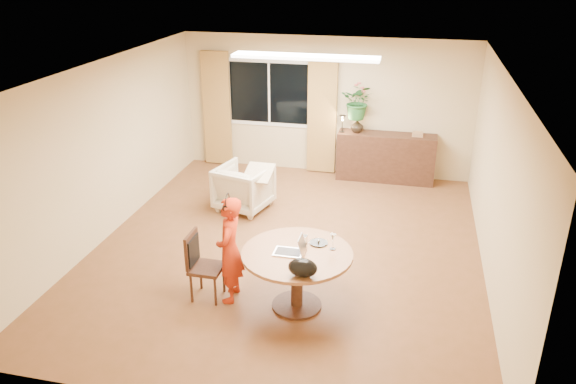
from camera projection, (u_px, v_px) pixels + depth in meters
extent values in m
plane|color=brown|center=(287.00, 248.00, 8.24)|extent=(6.50, 6.50, 0.00)
plane|color=white|center=(287.00, 70.00, 7.21)|extent=(6.50, 6.50, 0.00)
plane|color=tan|center=(326.00, 106.00, 10.63)|extent=(5.50, 0.00, 5.50)
plane|color=tan|center=(106.00, 150.00, 8.29)|extent=(0.00, 6.50, 6.50)
plane|color=tan|center=(497.00, 181.00, 7.16)|extent=(0.00, 6.50, 6.50)
cube|color=white|center=(269.00, 93.00, 10.77)|extent=(1.70, 0.02, 1.30)
cube|color=black|center=(269.00, 93.00, 10.75)|extent=(1.55, 0.01, 1.15)
cube|color=white|center=(269.00, 93.00, 10.75)|extent=(0.04, 0.01, 1.15)
cube|color=olive|center=(217.00, 109.00, 11.05)|extent=(0.55, 0.08, 2.25)
cube|color=olive|center=(322.00, 115.00, 10.62)|extent=(0.55, 0.08, 2.25)
cube|color=white|center=(305.00, 57.00, 8.30)|extent=(2.20, 0.35, 0.05)
cylinder|color=brown|center=(297.00, 254.00, 6.59)|extent=(1.32, 1.32, 0.04)
cylinder|color=black|center=(297.00, 281.00, 6.74)|extent=(0.14, 0.14, 0.71)
cylinder|color=black|center=(297.00, 305.00, 6.87)|extent=(0.61, 0.61, 0.03)
imported|color=red|center=(230.00, 250.00, 6.78)|extent=(0.52, 0.36, 1.36)
imported|color=beige|center=(244.00, 187.00, 9.36)|extent=(0.99, 1.00, 0.76)
cube|color=black|center=(386.00, 157.00, 10.51)|extent=(1.81, 0.44, 0.90)
imported|color=black|center=(357.00, 126.00, 10.40)|extent=(0.28, 0.28, 0.25)
imported|color=#316C28|center=(359.00, 102.00, 10.21)|extent=(0.66, 0.59, 0.66)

